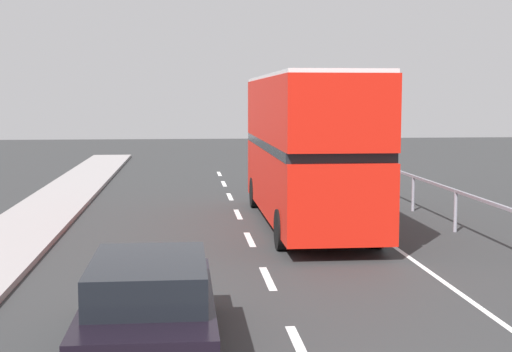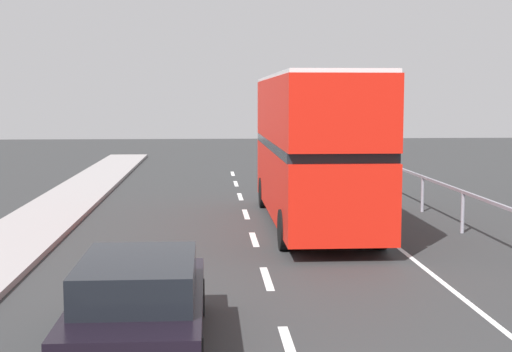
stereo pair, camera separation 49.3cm
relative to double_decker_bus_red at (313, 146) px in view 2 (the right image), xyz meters
The scene contains 3 objects.
lane_paint_markings 6.14m from the double_decker_bus_red, 86.87° to the right, with size 3.63×46.00×0.01m.
double_decker_bus_red is the anchor object (origin of this frame).
hatchback_car_near 11.31m from the double_decker_bus_red, 111.11° to the right, with size 1.89×4.53×1.40m.
Camera 2 is at (-1.18, -6.80, 3.69)m, focal length 52.16 mm.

